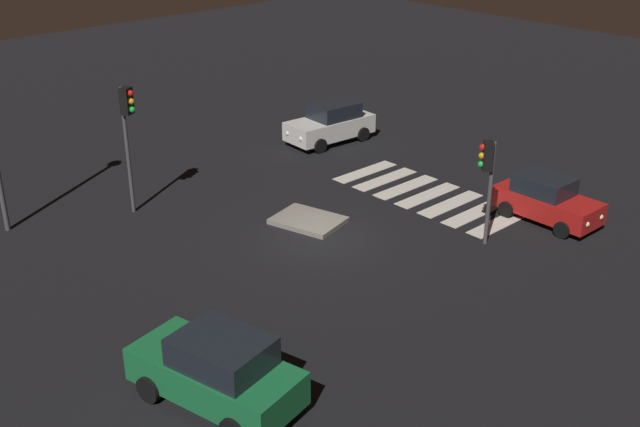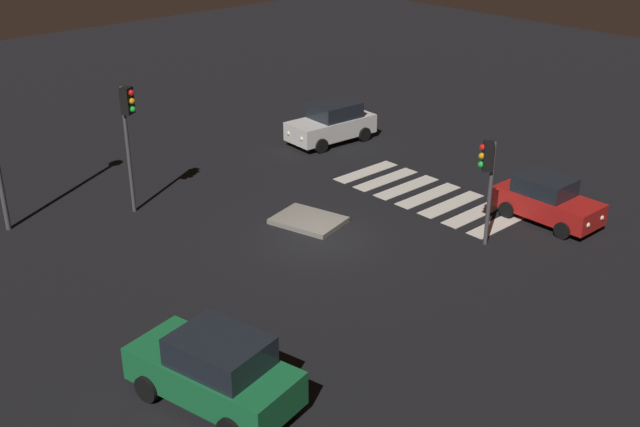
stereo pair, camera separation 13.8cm
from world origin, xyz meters
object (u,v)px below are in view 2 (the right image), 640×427
Objects in this scene: car_white at (332,123)px; car_red at (547,200)px; car_green at (215,370)px; traffic_light_south at (488,168)px; traffic_island at (308,220)px; traffic_light_north at (128,119)px.

car_white is 11.70m from car_red.
traffic_light_south is (0.94, -11.76, 1.86)m from car_green.
car_white is 1.11× the size of car_red.
car_green is at bearing 42.41° from car_white.
car_green is at bearing -87.28° from car_red.
car_red is (-5.70, -6.54, 0.73)m from traffic_island.
traffic_light_south is 12.73m from traffic_light_north.
traffic_light_south is (0.43, 3.26, 1.98)m from car_red.
car_green is 12.40m from traffic_light_north.
car_red is 3.84m from traffic_light_south.
traffic_island is at bearing 45.30° from car_white.
traffic_island is at bearing -66.43° from car_green.
car_white is (5.99, -6.76, 0.81)m from traffic_island.
car_red reaches higher than traffic_island.
traffic_island is 0.61× the size of car_green.
traffic_island is 6.77m from traffic_light_south.
car_red is at bearing -131.10° from traffic_island.
traffic_island is 7.42m from traffic_light_north.
traffic_light_north reaches higher than car_green.
traffic_light_north is (-0.93, 10.86, 2.72)m from car_white.
car_red is 15.03m from car_green.
traffic_island is at bearing -130.34° from car_red.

